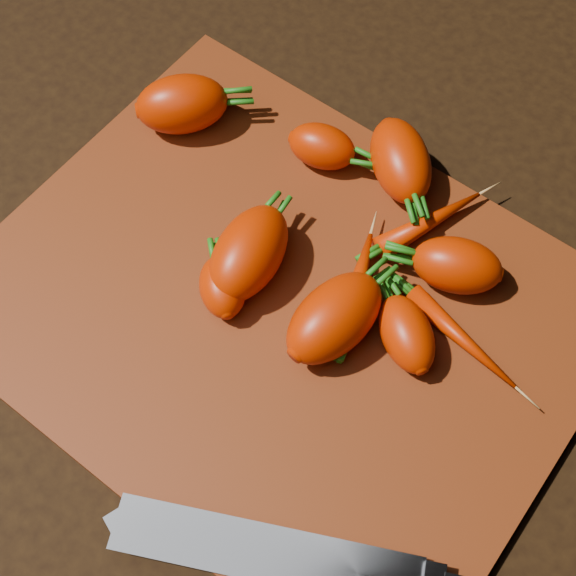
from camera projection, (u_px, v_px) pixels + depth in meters
The scene contains 14 objects.
ground at pixel (281, 315), 0.69m from camera, with size 2.00×2.00×0.01m, color black.
cutting_board at pixel (281, 309), 0.68m from camera, with size 0.50×0.40×0.01m, color #63270F.
carrot_0 at pixel (182, 104), 0.74m from camera, with size 0.09×0.05×0.05m, color #C02500.
carrot_1 at pixel (222, 287), 0.66m from camera, with size 0.06×0.04×0.04m, color #C02500.
carrot_2 at pixel (400, 160), 0.72m from camera, with size 0.09×0.05×0.05m, color #C02500.
carrot_3 at pixel (334, 318), 0.64m from camera, with size 0.09×0.06×0.06m, color #C02500.
carrot_4 at pixel (457, 265), 0.67m from camera, with size 0.08×0.05×0.05m, color #C02500.
carrot_5 at pixel (322, 146), 0.73m from camera, with size 0.06×0.04×0.04m, color #C02500.
carrot_6 at pixel (407, 334), 0.64m from camera, with size 0.07×0.04×0.04m, color #C02500.
carrot_7 at pixel (430, 221), 0.70m from camera, with size 0.11×0.02×0.02m, color #C02500.
carrot_8 at pixel (462, 339), 0.65m from camera, with size 0.11×0.02×0.02m, color #C02500.
carrot_9 at pixel (358, 284), 0.67m from camera, with size 0.10×0.03×0.03m, color #C02500.
carrot_10 at pixel (249, 253), 0.67m from camera, with size 0.09×0.06×0.06m, color #C02500.
knife at pixel (296, 560), 0.57m from camera, with size 0.35×0.19×0.02m.
Camera 1 is at (0.19, -0.23, 0.62)m, focal length 50.00 mm.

